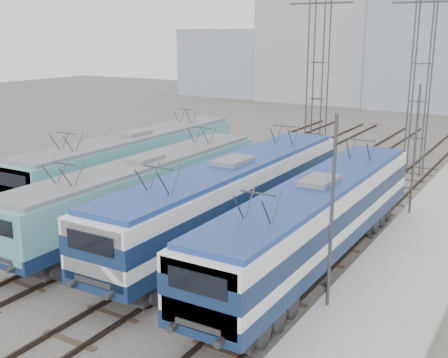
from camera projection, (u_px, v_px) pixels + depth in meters
The scene contains 12 objects.
ground at pixel (103, 279), 22.25m from camera, with size 160.00×160.00×0.00m, color #514C47.
platform at pixel (414, 260), 23.79m from camera, with size 4.00×70.00×0.30m, color #9E9E99.
locomotive_far_left at pixel (133, 159), 33.41m from camera, with size 2.81×17.74×3.34m.
locomotive_center_left at pixel (143, 188), 27.30m from camera, with size 2.71×17.10×3.22m.
locomotive_center_right at pixel (231, 194), 25.69m from camera, with size 2.91×18.38×3.46m.
locomotive_far_right at pixel (316, 216), 22.76m from camera, with size 2.81×17.76×3.34m.
catenary_tower_west at pixel (318, 75), 38.83m from camera, with size 4.50×1.20×12.00m.
catenary_tower_east at pixel (421, 77), 37.26m from camera, with size 4.50×1.20×12.00m.
mast_front at pixel (332, 217), 18.75m from camera, with size 0.12×0.12×7.00m, color #3F4247.
mast_mid at pixel (414, 153), 28.72m from camera, with size 0.12×0.12×7.00m, color #3F4247.
building_west at pixel (331, 51), 78.90m from camera, with size 18.00×12.00×14.00m, color gray.
building_far_west at pixel (232, 62), 87.36m from camera, with size 14.00×10.00×10.00m, color gray.
Camera 1 is at (14.66, -15.14, 9.50)m, focal length 45.00 mm.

